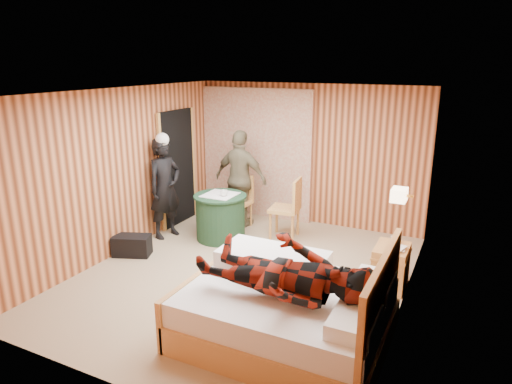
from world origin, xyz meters
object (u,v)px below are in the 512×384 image
at_px(bed, 289,310).
at_px(woman_standing, 165,188).
at_px(chair_near, 290,204).
at_px(nightstand, 391,266).
at_px(round_table, 220,216).
at_px(chair_far, 240,197).
at_px(man_on_bed, 284,261).
at_px(wall_lamp, 399,195).
at_px(duffel_bag, 132,245).
at_px(man_at_table, 241,179).

xyz_separation_m(bed, woman_standing, (-2.97, 1.84, 0.51)).
xyz_separation_m(bed, chair_near, (-1.07, 2.66, 0.27)).
xyz_separation_m(bed, nightstand, (0.76, 1.66, -0.04)).
xyz_separation_m(round_table, woman_standing, (-0.87, -0.30, 0.45)).
relative_size(chair_far, man_on_bed, 0.53).
height_order(wall_lamp, round_table, wall_lamp).
bearing_deg(duffel_bag, man_at_table, 44.00).
distance_m(round_table, woman_standing, 1.03).
xyz_separation_m(bed, man_on_bed, (0.03, -0.23, 0.67)).
bearing_deg(round_table, wall_lamp, -11.53).
bearing_deg(man_at_table, round_table, 93.29).
xyz_separation_m(round_table, duffel_bag, (-0.87, -1.19, -0.23)).
xyz_separation_m(wall_lamp, round_table, (-2.90, 0.59, -0.91)).
height_order(bed, man_on_bed, man_on_bed).
height_order(round_table, duffel_bag, round_table).
distance_m(woman_standing, man_at_table, 1.35).
bearing_deg(wall_lamp, man_on_bed, -113.53).
distance_m(chair_far, man_at_table, 0.33).
distance_m(bed, man_at_table, 3.59).
distance_m(wall_lamp, bed, 1.99).
bearing_deg(man_at_table, nightstand, 160.35).
height_order(round_table, woman_standing, woman_standing).
height_order(round_table, chair_near, chair_near).
bearing_deg(round_table, woman_standing, -161.01).
relative_size(woman_standing, man_at_table, 0.98).
relative_size(wall_lamp, nightstand, 0.44).
bearing_deg(wall_lamp, round_table, 168.47).
relative_size(nightstand, chair_far, 0.63).
bearing_deg(chair_near, wall_lamp, 52.19).
xyz_separation_m(round_table, chair_far, (0.00, 0.69, 0.15)).
xyz_separation_m(wall_lamp, bed, (-0.80, -1.55, -0.97)).
height_order(wall_lamp, bed, wall_lamp).
distance_m(duffel_bag, woman_standing, 1.12).
bearing_deg(chair_far, nightstand, -19.38).
relative_size(bed, round_table, 2.43).
bearing_deg(bed, chair_near, 111.95).
bearing_deg(round_table, chair_near, 26.94).
xyz_separation_m(round_table, man_on_bed, (2.13, -2.37, 0.61)).
relative_size(wall_lamp, man_on_bed, 0.15).
distance_m(round_table, chair_near, 1.17).
bearing_deg(man_on_bed, wall_lamp, 66.47).
distance_m(nightstand, chair_near, 2.11).
relative_size(wall_lamp, man_at_table, 0.15).
distance_m(bed, chair_far, 3.52).
relative_size(wall_lamp, round_table, 0.30).
bearing_deg(wall_lamp, chair_near, 149.31).
relative_size(nightstand, man_at_table, 0.34).
bearing_deg(chair_far, bed, -50.55).
distance_m(chair_far, man_on_bed, 3.75).
xyz_separation_m(wall_lamp, chair_far, (-2.89, 1.28, -0.76)).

